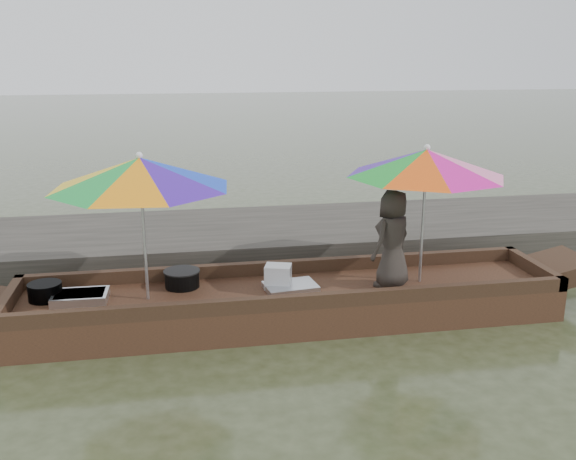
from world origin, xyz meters
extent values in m
plane|color=#30361B|center=(0.00, 0.00, 0.00)|extent=(80.00, 80.00, 0.00)
cube|color=#2D2B26|center=(0.00, 2.20, 0.25)|extent=(22.00, 2.20, 0.50)
cube|color=black|center=(0.00, 0.00, 0.17)|extent=(5.91, 1.20, 0.35)
cylinder|color=black|center=(-2.57, 0.17, 0.44)|extent=(0.35, 0.35, 0.18)
cube|color=silver|center=(-2.21, 0.07, 0.39)|extent=(0.57, 0.40, 0.09)
cube|color=silver|center=(0.01, 0.01, 0.38)|extent=(0.60, 0.46, 0.06)
cylinder|color=black|center=(-1.15, 0.30, 0.44)|extent=(0.38, 0.38, 0.18)
cube|color=silver|center=(-0.11, 0.08, 0.48)|extent=(0.33, 0.29, 0.26)
imported|color=#2D2823|center=(1.12, -0.11, 0.90)|extent=(0.65, 0.59, 1.10)
camera|label=1|loc=(-1.20, -6.46, 2.87)|focal=40.00mm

